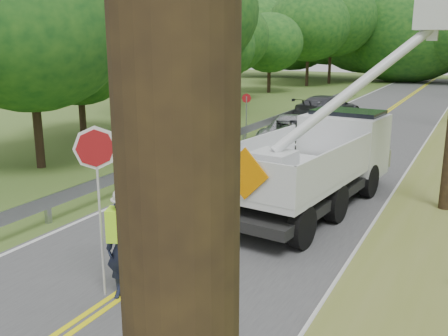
% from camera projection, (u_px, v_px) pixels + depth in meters
% --- Properties ---
extents(road, '(7.20, 96.00, 0.03)m').
position_uv_depth(road, '(316.00, 160.00, 20.01)').
color(road, '#464648').
rests_on(road, ground).
extents(guardrail, '(0.18, 48.00, 0.77)m').
position_uv_depth(guardrail, '(235.00, 135.00, 22.43)').
color(guardrail, '#969A9E').
rests_on(guardrail, ground).
extents(treeline_left, '(10.88, 54.58, 10.99)m').
position_uv_depth(treeline_left, '(255.00, 25.00, 38.42)').
color(treeline_left, '#332319').
rests_on(treeline_left, ground).
extents(flagger, '(1.13, 0.78, 3.18)m').
position_uv_depth(flagger, '(125.00, 240.00, 9.10)').
color(flagger, '#191E33').
rests_on(flagger, road).
extents(bucket_truck, '(4.78, 7.33, 6.92)m').
position_uv_depth(bucket_truck, '(331.00, 149.00, 14.60)').
color(bucket_truck, black).
rests_on(bucket_truck, road).
extents(suv_silver, '(3.68, 6.02, 1.56)m').
position_uv_depth(suv_silver, '(295.00, 132.00, 21.69)').
color(suv_silver, '#B3B4B9').
rests_on(suv_silver, road).
extents(suv_darkgrey, '(3.32, 5.39, 1.46)m').
position_uv_depth(suv_darkgrey, '(328.00, 108.00, 29.79)').
color(suv_darkgrey, '#3F4047').
rests_on(suv_darkgrey, road).
extents(stop_sign_permanent, '(0.42, 0.23, 2.14)m').
position_uv_depth(stop_sign_permanent, '(246.00, 109.00, 24.34)').
color(stop_sign_permanent, '#969A9E').
rests_on(stop_sign_permanent, ground).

